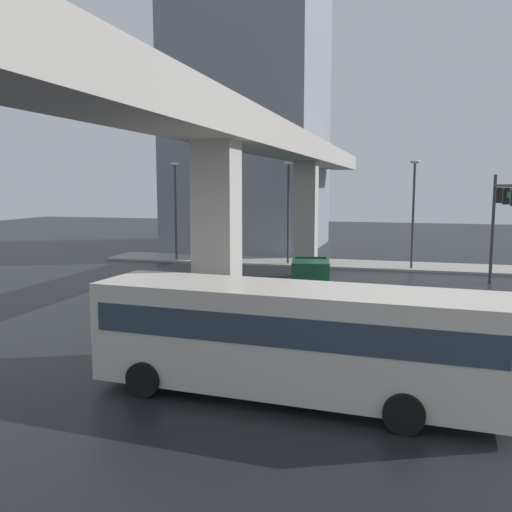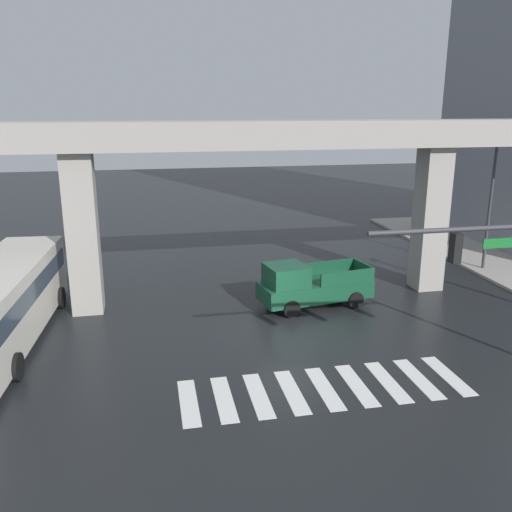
# 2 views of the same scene
# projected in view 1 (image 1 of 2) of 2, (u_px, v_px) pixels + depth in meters

# --- Properties ---
(ground_plane) EXTENTS (120.00, 120.00, 0.00)m
(ground_plane) POSITION_uv_depth(u_px,v_px,m) (362.00, 310.00, 24.96)
(ground_plane) COLOR black
(crosswalk_stripes) EXTENTS (9.35, 2.80, 0.01)m
(crosswalk_stripes) POSITION_uv_depth(u_px,v_px,m) (471.00, 316.00, 23.76)
(crosswalk_stripes) COLOR silver
(crosswalk_stripes) RESTS_ON ground
(elevated_overpass) EXTENTS (56.95, 2.23, 8.23)m
(elevated_overpass) POSITION_uv_depth(u_px,v_px,m) (275.00, 153.00, 25.11)
(elevated_overpass) COLOR #9E9991
(elevated_overpass) RESTS_ON ground
(sidewalk_east) EXTENTS (4.00, 36.00, 0.15)m
(sidewalk_east) POSITION_uv_depth(u_px,v_px,m) (349.00, 264.00, 38.83)
(sidewalk_east) COLOR #9E9991
(sidewalk_east) RESTS_ON ground
(pickup_truck) EXTENTS (5.34, 2.71, 2.08)m
(pickup_truck) POSITION_uv_depth(u_px,v_px,m) (310.00, 280.00, 27.10)
(pickup_truck) COLOR #14472D
(pickup_truck) RESTS_ON ground
(city_bus) EXTENTS (3.33, 10.95, 2.99)m
(city_bus) POSITION_uv_depth(u_px,v_px,m) (292.00, 335.00, 14.52)
(city_bus) COLOR beige
(city_bus) RESTS_ON ground
(traffic_signal_mast) EXTENTS (8.69, 0.32, 6.20)m
(traffic_signal_mast) POSITION_uv_depth(u_px,v_px,m) (502.00, 206.00, 28.68)
(traffic_signal_mast) COLOR #38383D
(traffic_signal_mast) RESTS_ON ground
(street_lamp_near_corner) EXTENTS (0.44, 0.70, 7.24)m
(street_lamp_near_corner) POSITION_uv_depth(u_px,v_px,m) (414.00, 201.00, 36.01)
(street_lamp_near_corner) COLOR #38383D
(street_lamp_near_corner) RESTS_ON ground
(street_lamp_mid_block) EXTENTS (0.44, 0.70, 7.24)m
(street_lamp_mid_block) POSITION_uv_depth(u_px,v_px,m) (288.00, 200.00, 38.18)
(street_lamp_mid_block) COLOR #38383D
(street_lamp_mid_block) RESTS_ON ground
(street_lamp_far_north) EXTENTS (0.44, 0.70, 7.24)m
(street_lamp_far_north) POSITION_uv_depth(u_px,v_px,m) (175.00, 200.00, 40.38)
(street_lamp_far_north) COLOR #38383D
(street_lamp_far_north) RESTS_ON ground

